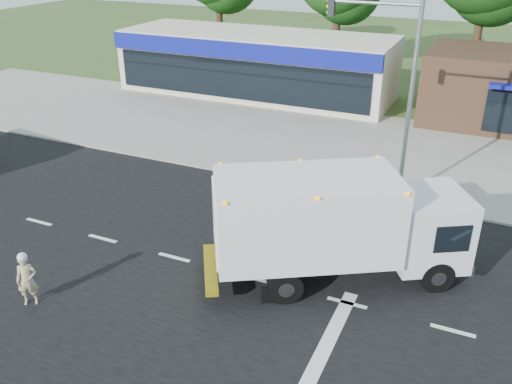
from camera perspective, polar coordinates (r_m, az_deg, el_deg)
ground at (r=17.38m, az=-0.11°, el=-9.15°), size 120.00×120.00×0.00m
road_asphalt at (r=17.37m, az=-0.11°, el=-9.13°), size 60.00×14.00×0.02m
sidewalk at (r=24.09m, az=8.01°, el=1.27°), size 60.00×2.40×0.12m
parking_apron at (r=29.34m, az=11.37°, el=5.45°), size 60.00×9.00×0.02m
lane_markings at (r=15.94m, az=2.35°, el=-12.76°), size 55.20×7.00×0.01m
ems_box_truck at (r=16.55m, az=8.26°, el=-3.03°), size 8.15×6.22×3.56m
emergency_worker at (r=17.21m, az=-22.97°, el=-8.43°), size 0.71×0.66×1.74m
retail_strip_mall at (r=36.98m, az=0.02°, el=13.37°), size 18.00×6.20×4.00m
traffic_signal_pole at (r=21.46m, az=14.46°, el=11.44°), size 3.51×0.25×8.00m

